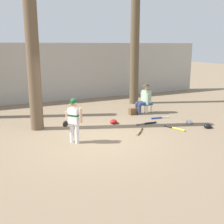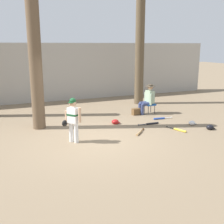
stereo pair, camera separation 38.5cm
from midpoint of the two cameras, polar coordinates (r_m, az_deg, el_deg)
The scene contains 15 objects.
ground_plane at distance 8.34m, azimuth -2.11°, elevation -5.65°, with size 60.00×60.00×0.00m, color #7F6B51.
concrete_back_wall at distance 14.16m, azimuth -11.68°, elevation 7.92°, with size 18.00×0.36×2.84m, color #ADA89E.
tree_near_player at distance 9.35m, azimuth -14.41°, elevation 12.72°, with size 0.61×0.61×5.95m.
tree_behind_spectator at distance 13.23m, azimuth 6.50°, elevation 11.18°, with size 0.65×0.65×5.09m.
young_ballplayer at distance 7.96m, azimuth -6.69°, elevation -1.08°, with size 0.53×0.49×1.31m.
folding_stool at distance 11.51m, azimuth 8.66°, elevation 1.48°, with size 0.41×0.41×0.41m.
seated_spectator at distance 11.41m, azimuth 8.29°, elevation 2.80°, with size 0.67×0.53×1.20m.
handbag_beside_stool at distance 11.27m, azimuth 5.95°, elevation 0.08°, with size 0.34×0.18×0.26m, color brown.
bat_black_composite at distance 9.98m, azimuth 9.02°, elevation -2.36°, with size 0.79×0.10×0.07m.
bat_wood_tan at distance 8.93m, azimuth 6.88°, elevation -4.21°, with size 0.55×0.55×0.07m.
bat_blue_youth at distance 10.75m, azimuth 10.91°, elevation -1.29°, with size 0.74×0.15×0.07m.
bat_yellow_trainer at distance 9.46m, azimuth 14.57°, elevation -3.54°, with size 0.30×0.75×0.07m.
batting_helmet_white at distance 10.25m, azimuth 17.07°, elevation -2.17°, with size 0.28×0.21×0.16m.
batting_helmet_black at distance 9.90m, azimuth 20.48°, elevation -2.95°, with size 0.31×0.23×0.18m.
batting_helmet_red at distance 9.92m, azimuth 1.79°, elevation -2.04°, with size 0.31×0.24×0.18m.
Camera 2 is at (-2.63, -7.44, 2.74)m, focal length 44.72 mm.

